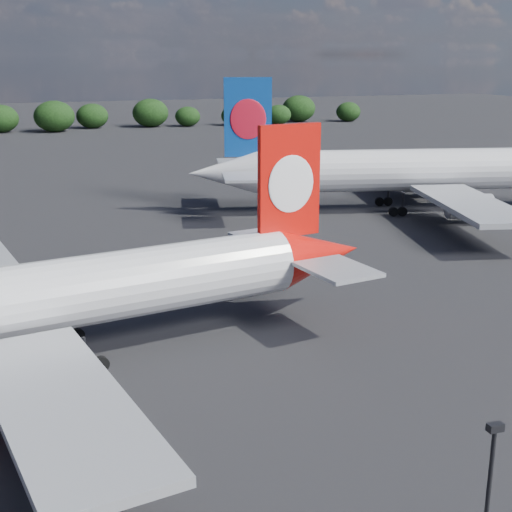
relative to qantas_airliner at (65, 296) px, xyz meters
name	(u,v)px	position (x,y,z in m)	size (l,w,h in m)	color
ground	(4,230)	(-4.08, 42.36, -4.76)	(500.00, 500.00, 0.00)	black
qantas_airliner	(65,296)	(0.00, 0.00, 0.00)	(47.78, 45.61, 15.62)	silver
china_southern_airliner	(399,171)	(47.14, 36.28, 0.70)	(54.52, 52.16, 17.92)	silver
billboard_yellow	(44,117)	(7.92, 164.36, -0.89)	(5.00, 0.30, 5.50)	yellow
horizon_treeline	(10,118)	(-1.36, 161.97, -0.89)	(206.84, 16.38, 9.27)	black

